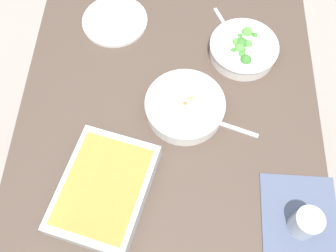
{
  "coord_description": "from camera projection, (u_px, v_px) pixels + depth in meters",
  "views": [
    {
      "loc": [
        -0.51,
        -0.02,
        1.76
      ],
      "look_at": [
        0.0,
        0.0,
        0.74
      ],
      "focal_mm": 41.3,
      "sensor_mm": 36.0,
      "label": 1
    }
  ],
  "objects": [
    {
      "name": "side_plate",
      "position": [
        115.0,
        21.0,
        1.3
      ],
      "size": [
        0.22,
        0.22,
        0.01
      ],
      "primitive_type": "cylinder",
      "color": "silver",
      "rests_on": "dining_table"
    },
    {
      "name": "dining_table",
      "position": [
        168.0,
        139.0,
        1.21
      ],
      "size": [
        1.2,
        0.9,
        0.74
      ],
      "color": "#4C3D33",
      "rests_on": "ground_plane"
    },
    {
      "name": "stew_bowl",
      "position": [
        185.0,
        106.0,
        1.13
      ],
      "size": [
        0.24,
        0.24,
        0.06
      ],
      "color": "silver",
      "rests_on": "dining_table"
    },
    {
      "name": "spoon_by_broccoli",
      "position": [
        229.0,
        32.0,
        1.28
      ],
      "size": [
        0.17,
        0.09,
        0.01
      ],
      "color": "silver",
      "rests_on": "dining_table"
    },
    {
      "name": "ground_plane",
      "position": [
        168.0,
        197.0,
        1.8
      ],
      "size": [
        6.0,
        6.0,
        0.0
      ],
      "primitive_type": "plane",
      "color": "#9E9389"
    },
    {
      "name": "broccoli_bowl",
      "position": [
        243.0,
        48.0,
        1.22
      ],
      "size": [
        0.22,
        0.22,
        0.07
      ],
      "color": "silver",
      "rests_on": "dining_table"
    },
    {
      "name": "drink_cup",
      "position": [
        305.0,
        224.0,
        0.97
      ],
      "size": [
        0.07,
        0.07,
        0.08
      ],
      "color": "#B2BCC6",
      "rests_on": "dining_table"
    },
    {
      "name": "baking_dish",
      "position": [
        104.0,
        189.0,
        1.01
      ],
      "size": [
        0.35,
        0.29,
        0.06
      ],
      "color": "silver",
      "rests_on": "dining_table"
    },
    {
      "name": "placemat",
      "position": [
        301.0,
        227.0,
        1.0
      ],
      "size": [
        0.28,
        0.2,
        0.0
      ],
      "primitive_type": "cube",
      "rotation": [
        0.0,
        0.0,
        -0.02
      ],
      "color": "#4C5670",
      "rests_on": "dining_table"
    },
    {
      "name": "spoon_by_stew",
      "position": [
        221.0,
        123.0,
        1.13
      ],
      "size": [
        0.07,
        0.17,
        0.01
      ],
      "color": "silver",
      "rests_on": "dining_table"
    }
  ]
}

